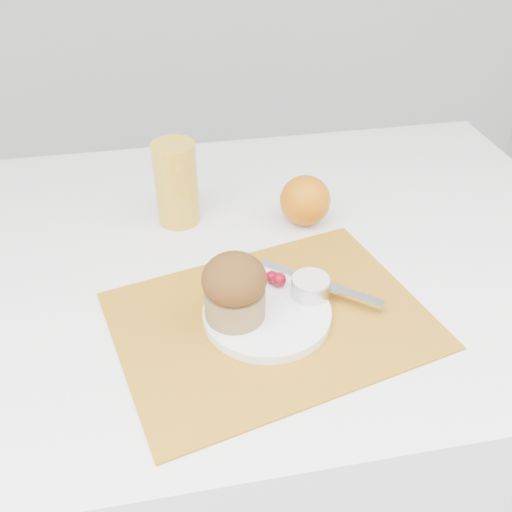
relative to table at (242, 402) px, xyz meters
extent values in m
cube|color=white|center=(0.00, 0.00, 0.00)|extent=(1.20, 0.80, 0.75)
cube|color=#AF7118|center=(0.02, -0.17, 0.38)|extent=(0.47, 0.39, 0.00)
cylinder|color=white|center=(0.01, -0.16, 0.39)|extent=(0.19, 0.19, 0.01)
cylinder|color=#B9B9BD|center=(0.08, -0.14, 0.40)|extent=(0.06, 0.06, 0.02)
cylinder|color=silver|center=(0.08, -0.14, 0.42)|extent=(0.06, 0.06, 0.01)
ellipsoid|color=#55020C|center=(0.03, -0.11, 0.40)|extent=(0.02, 0.02, 0.02)
ellipsoid|color=#5A020C|center=(0.04, -0.12, 0.40)|extent=(0.02, 0.02, 0.02)
cube|color=silver|center=(0.10, -0.13, 0.40)|extent=(0.15, 0.13, 0.00)
sphere|color=#CC6A07|center=(0.12, 0.06, 0.42)|extent=(0.09, 0.09, 0.09)
cylinder|color=gold|center=(-0.09, 0.11, 0.45)|extent=(0.07, 0.07, 0.14)
cylinder|color=olive|center=(-0.03, -0.16, 0.41)|extent=(0.10, 0.10, 0.04)
ellipsoid|color=#371C0A|center=(-0.03, -0.16, 0.45)|extent=(0.09, 0.09, 0.07)
camera|label=1|loc=(-0.11, -0.72, 0.92)|focal=40.00mm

